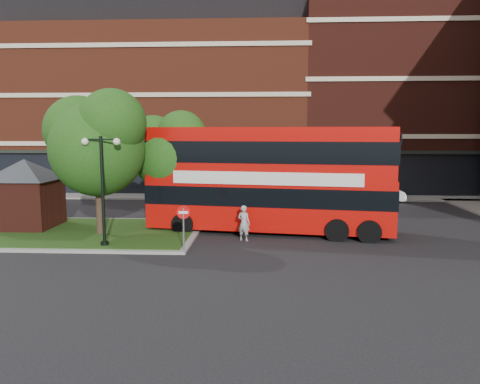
# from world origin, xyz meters

# --- Properties ---
(ground) EXTENTS (120.00, 120.00, 0.00)m
(ground) POSITION_xyz_m (0.00, 0.00, 0.00)
(ground) COLOR black
(ground) RESTS_ON ground
(pavement_far) EXTENTS (44.00, 3.00, 0.12)m
(pavement_far) POSITION_xyz_m (0.00, 16.50, 0.06)
(pavement_far) COLOR slate
(pavement_far) RESTS_ON ground
(terrace_far_left) EXTENTS (26.00, 12.00, 14.00)m
(terrace_far_left) POSITION_xyz_m (-8.00, 24.00, 7.00)
(terrace_far_left) COLOR maroon
(terrace_far_left) RESTS_ON ground
(terrace_far_right) EXTENTS (18.00, 12.00, 16.00)m
(terrace_far_right) POSITION_xyz_m (14.00, 24.00, 8.00)
(terrace_far_right) COLOR #471911
(terrace_far_right) RESTS_ON ground
(traffic_island) EXTENTS (12.60, 7.60, 0.15)m
(traffic_island) POSITION_xyz_m (-8.00, 3.00, 0.07)
(traffic_island) COLOR gray
(traffic_island) RESTS_ON ground
(kiosk) EXTENTS (6.51, 6.51, 3.60)m
(kiosk) POSITION_xyz_m (-11.00, 4.00, 2.32)
(kiosk) COLOR #471911
(kiosk) RESTS_ON traffic_island
(tree_island_west) EXTENTS (5.40, 4.71, 7.21)m
(tree_island_west) POSITION_xyz_m (-6.60, 2.58, 4.79)
(tree_island_west) COLOR #2D2116
(tree_island_west) RESTS_ON ground
(tree_island_east) EXTENTS (4.46, 3.90, 6.29)m
(tree_island_east) POSITION_xyz_m (-3.58, 5.06, 4.24)
(tree_island_east) COLOR #2D2116
(tree_island_east) RESTS_ON ground
(lamp_island) EXTENTS (1.72, 0.36, 5.00)m
(lamp_island) POSITION_xyz_m (-5.50, 0.20, 2.83)
(lamp_island) COLOR black
(lamp_island) RESTS_ON ground
(lamp_far_left) EXTENTS (1.72, 0.36, 5.00)m
(lamp_far_left) POSITION_xyz_m (2.00, 14.50, 2.83)
(lamp_far_left) COLOR black
(lamp_far_left) RESTS_ON ground
(lamp_far_right) EXTENTS (1.72, 0.36, 5.00)m
(lamp_far_right) POSITION_xyz_m (10.00, 14.50, 2.83)
(lamp_far_right) COLOR black
(lamp_far_right) RESTS_ON ground
(bus) EXTENTS (12.70, 4.64, 4.74)m
(bus) POSITION_xyz_m (1.88, 4.00, 3.11)
(bus) COLOR #B70B07
(bus) RESTS_ON ground
(woman) EXTENTS (0.74, 0.63, 1.71)m
(woman) POSITION_xyz_m (0.67, 1.95, 0.86)
(woman) COLOR #959598
(woman) RESTS_ON ground
(car_silver) EXTENTS (3.86, 1.87, 1.27)m
(car_silver) POSITION_xyz_m (-3.22, 16.00, 0.64)
(car_silver) COLOR #A2A6A9
(car_silver) RESTS_ON ground
(car_white) EXTENTS (4.43, 1.87, 1.42)m
(car_white) POSITION_xyz_m (9.83, 14.92, 0.71)
(car_white) COLOR white
(car_white) RESTS_ON ground
(no_entry_sign) EXTENTS (0.57, 0.12, 2.07)m
(no_entry_sign) POSITION_xyz_m (-1.80, -0.50, 1.47)
(no_entry_sign) COLOR slate
(no_entry_sign) RESTS_ON ground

